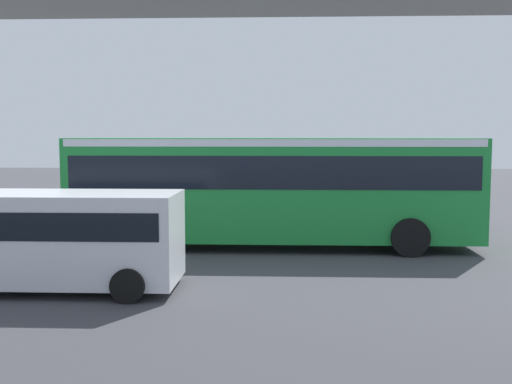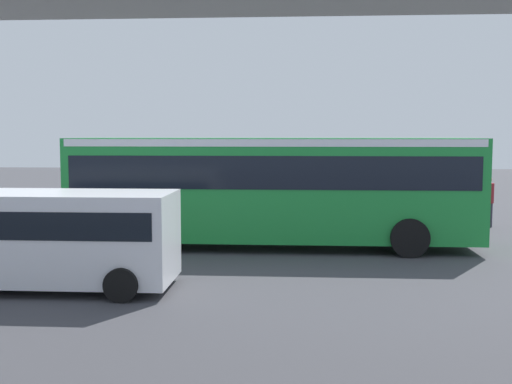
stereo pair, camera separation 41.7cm
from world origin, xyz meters
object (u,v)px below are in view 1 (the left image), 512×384
object	(u,v)px
pedestrian	(483,201)
traffic_sign	(380,171)
parked_van	(64,234)
city_bus	(273,182)

from	to	relation	value
pedestrian	traffic_sign	xyz separation A→B (m)	(3.50, -1.10, 1.00)
parked_van	pedestrian	world-z (taller)	parked_van
pedestrian	traffic_sign	bearing A→B (deg)	-17.49
pedestrian	parked_van	bearing A→B (deg)	39.30
city_bus	traffic_sign	world-z (taller)	city_bus
traffic_sign	city_bus	bearing A→B (deg)	54.74
traffic_sign	pedestrian	bearing A→B (deg)	162.51
city_bus	parked_van	world-z (taller)	city_bus
city_bus	traffic_sign	bearing A→B (deg)	-125.26
city_bus	parked_van	distance (m)	6.75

